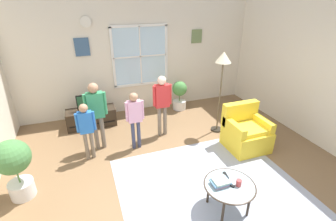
# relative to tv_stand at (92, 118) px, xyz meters

# --- Properties ---
(ground_plane) EXTENTS (6.50, 6.70, 0.02)m
(ground_plane) POSITION_rel_tv_stand_xyz_m (1.33, -2.50, -0.22)
(ground_plane) COLOR brown
(back_wall) EXTENTS (5.90, 0.17, 2.90)m
(back_wall) POSITION_rel_tv_stand_xyz_m (1.33, 0.61, 1.24)
(back_wall) COLOR beige
(back_wall) RESTS_ON ground_plane
(area_rug) EXTENTS (2.84, 2.39, 0.01)m
(area_rug) POSITION_rel_tv_stand_xyz_m (1.62, -2.73, -0.21)
(area_rug) COLOR #999EAD
(area_rug) RESTS_ON ground_plane
(tv_stand) EXTENTS (1.10, 0.45, 0.42)m
(tv_stand) POSITION_rel_tv_stand_xyz_m (0.00, 0.00, 0.00)
(tv_stand) COLOR #2D2319
(tv_stand) RESTS_ON ground_plane
(television) EXTENTS (0.55, 0.08, 0.37)m
(television) POSITION_rel_tv_stand_xyz_m (0.00, -0.00, 0.40)
(television) COLOR #4C4C4C
(television) RESTS_ON tv_stand
(armchair) EXTENTS (0.76, 0.74, 0.87)m
(armchair) POSITION_rel_tv_stand_xyz_m (2.83, -1.95, 0.12)
(armchair) COLOR yellow
(armchair) RESTS_ON ground_plane
(coffee_table) EXTENTS (0.72, 0.72, 0.45)m
(coffee_table) POSITION_rel_tv_stand_xyz_m (1.64, -3.23, 0.21)
(coffee_table) COLOR #99B2B7
(coffee_table) RESTS_ON ground_plane
(book_stack) EXTENTS (0.26, 0.19, 0.08)m
(book_stack) POSITION_rel_tv_stand_xyz_m (1.52, -3.18, 0.28)
(book_stack) COLOR #BA98B0
(book_stack) RESTS_ON coffee_table
(cup) EXTENTS (0.08, 0.08, 0.09)m
(cup) POSITION_rel_tv_stand_xyz_m (1.74, -3.28, 0.29)
(cup) COLOR #BF3F3F
(cup) RESTS_ON coffee_table
(remote_near_books) EXTENTS (0.06, 0.14, 0.02)m
(remote_near_books) POSITION_rel_tv_stand_xyz_m (1.68, -3.05, 0.25)
(remote_near_books) COLOR black
(remote_near_books) RESTS_ON coffee_table
(remote_near_cup) EXTENTS (0.11, 0.14, 0.02)m
(remote_near_cup) POSITION_rel_tv_stand_xyz_m (1.63, -3.23, 0.25)
(remote_near_cup) COLOR black
(remote_near_cup) RESTS_ON coffee_table
(person_blue_shirt) EXTENTS (0.34, 0.15, 1.12)m
(person_blue_shirt) POSITION_rel_tv_stand_xyz_m (-0.12, -1.30, 0.49)
(person_blue_shirt) COLOR #726656
(person_blue_shirt) RESTS_ON ground_plane
(person_red_shirt) EXTENTS (0.40, 0.18, 1.34)m
(person_red_shirt) POSITION_rel_tv_stand_xyz_m (1.43, -0.94, 0.63)
(person_red_shirt) COLOR #726656
(person_red_shirt) RESTS_ON ground_plane
(person_green_shirt) EXTENTS (0.42, 0.19, 1.38)m
(person_green_shirt) POSITION_rel_tv_stand_xyz_m (0.09, -1.01, 0.65)
(person_green_shirt) COLOR #726656
(person_green_shirt) RESTS_ON ground_plane
(person_pink_shirt) EXTENTS (0.36, 0.16, 1.19)m
(person_pink_shirt) POSITION_rel_tv_stand_xyz_m (0.77, -1.25, 0.53)
(person_pink_shirt) COLOR #333851
(person_pink_shirt) RESTS_ON ground_plane
(potted_plant_by_window) EXTENTS (0.38, 0.38, 0.77)m
(potted_plant_by_window) POSITION_rel_tv_stand_xyz_m (2.28, 0.17, 0.22)
(potted_plant_by_window) COLOR silver
(potted_plant_by_window) RESTS_ON ground_plane
(potted_plant_corner) EXTENTS (0.51, 0.51, 0.98)m
(potted_plant_corner) POSITION_rel_tv_stand_xyz_m (-1.17, -1.94, 0.39)
(potted_plant_corner) COLOR silver
(potted_plant_corner) RESTS_ON ground_plane
(floor_lamp) EXTENTS (0.32, 0.32, 1.78)m
(floor_lamp) POSITION_rel_tv_stand_xyz_m (2.66, -1.18, 1.29)
(floor_lamp) COLOR black
(floor_lamp) RESTS_ON ground_plane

